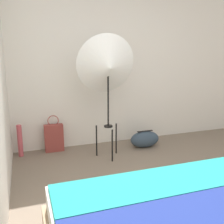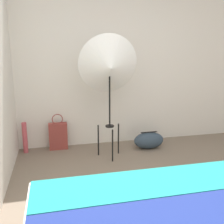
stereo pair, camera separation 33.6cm
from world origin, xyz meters
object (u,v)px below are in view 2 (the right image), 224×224
at_px(photo_umbrella, 110,67).
at_px(paper_roll, 25,138).
at_px(duffel_bag, 149,140).
at_px(tote_bag, 58,136).

distance_m(photo_umbrella, paper_roll, 1.66).
height_order(duffel_bag, paper_roll, paper_roll).
xyz_separation_m(tote_bag, duffel_bag, (1.38, -0.29, -0.09)).
bearing_deg(tote_bag, photo_umbrella, -33.44).
distance_m(tote_bag, paper_roll, 0.49).
bearing_deg(paper_roll, tote_bag, 4.77).
bearing_deg(duffel_bag, paper_roll, 172.45).
height_order(photo_umbrella, duffel_bag, photo_umbrella).
xyz_separation_m(photo_umbrella, duffel_bag, (0.67, 0.18, -1.16)).
bearing_deg(paper_roll, duffel_bag, -7.55).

